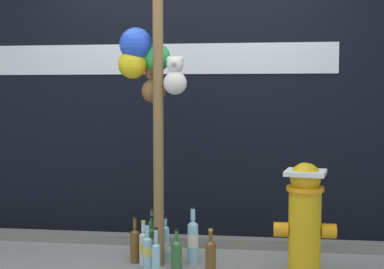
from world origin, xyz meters
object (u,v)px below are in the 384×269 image
bottle_0 (177,253)px  bottle_9 (147,251)px  bottle_7 (144,247)px  bottle_2 (211,255)px  fire_hydrant (305,218)px  bottle_10 (152,237)px  bottle_1 (162,237)px  bottle_5 (152,244)px  bottle_3 (156,258)px  memorial_post (151,39)px  bottle_4 (193,240)px  bottle_6 (135,244)px  bottle_8 (165,243)px

bottle_0 → bottle_9: bearing=-170.7°
bottle_7 → bottle_2: bearing=-12.6°
fire_hydrant → bottle_10: 1.22m
bottle_1 → bottle_5: 0.21m
fire_hydrant → bottle_3: size_ratio=2.29×
bottle_10 → bottle_9: bearing=-84.5°
fire_hydrant → bottle_0: fire_hydrant is taller
bottle_1 → bottle_7: (-0.09, -0.29, -0.00)m
memorial_post → bottle_1: bearing=82.1°
fire_hydrant → bottle_9: bearing=177.8°
bottle_4 → bottle_5: bottle_4 is taller
bottle_6 → memorial_post: bearing=0.8°
fire_hydrant → bottle_7: (-1.16, 0.13, -0.28)m
bottle_4 → bottle_7: (-0.36, -0.08, -0.04)m
bottle_3 → bottle_10: 0.48m
bottle_5 → bottle_9: bearing=-89.3°
bottle_0 → bottle_10: (-0.24, 0.27, 0.04)m
bottle_0 → bottle_6: 0.35m
bottle_0 → bottle_9: 0.21m
bottle_1 → bottle_2: 0.58m
bottle_7 → bottle_10: (0.02, 0.22, 0.02)m
bottle_8 → bottle_2: bearing=-31.2°
bottle_2 → bottle_4: size_ratio=0.74×
bottle_9 → memorial_post: bearing=87.1°
bottle_4 → bottle_8: bearing=173.7°
bottle_0 → bottle_5: size_ratio=0.84×
bottle_3 → bottle_4: bearing=57.8°
bottle_0 → bottle_7: bottle_7 is taller
bottle_8 → bottle_9: bottle_8 is taller
bottle_9 → fire_hydrant: bearing=-2.2°
bottle_0 → bottle_6: size_ratio=0.83×
bottle_5 → bottle_6: (-0.12, -0.02, -0.01)m
bottle_5 → memorial_post: bearing=-65.9°
bottle_5 → bottle_9: (0.00, -0.16, -0.01)m
bottle_1 → bottle_4: 0.34m
bottle_6 → bottle_9: 0.19m
bottle_2 → bottle_7: bearing=167.4°
bottle_6 → bottle_8: bearing=13.5°
bottle_8 → bottle_9: 0.21m
bottle_0 → bottle_1: bottle_1 is taller
bottle_10 → fire_hydrant: bearing=-16.7°
memorial_post → bottle_9: size_ratio=8.41×
bottle_7 → bottle_9: bottle_9 is taller
bottle_0 → bottle_3: (-0.11, -0.20, 0.02)m
fire_hydrant → bottle_1: (-1.07, 0.41, -0.28)m
bottle_3 → bottle_5: bearing=106.8°
bottle_9 → bottle_10: 0.30m
memorial_post → bottle_8: bearing=30.0°
memorial_post → bottle_0: 1.56m
bottle_9 → bottle_1: bearing=84.0°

